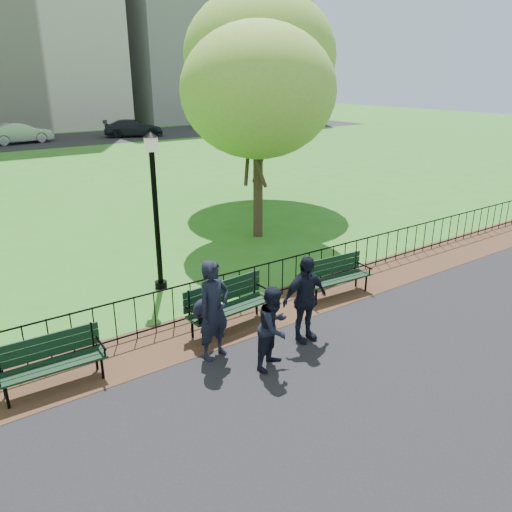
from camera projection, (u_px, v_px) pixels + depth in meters
ground at (272, 355)px, 9.21m from camera, size 120.00×120.00×0.00m
asphalt_path at (426, 465)px, 6.60m from camera, size 60.00×9.20×0.01m
dirt_strip at (229, 323)px, 10.36m from camera, size 60.00×1.60×0.01m
iron_fence at (216, 293)px, 10.58m from camera, size 24.06×0.06×1.00m
apartment_east at (202, 6)px, 56.00m from camera, size 20.00×15.00×24.00m
park_bench_main at (219, 303)px, 9.78m from camera, size 1.91×0.71×1.06m
park_bench_left_a at (50, 357)px, 8.12m from camera, size 1.71×0.58×0.96m
park_bench_right_a at (335, 272)px, 11.55m from camera, size 1.74×0.65×0.97m
lamppost at (156, 207)px, 11.41m from camera, size 0.33×0.33×3.70m
tree_near_e at (258, 92)px, 14.47m from camera, size 4.54×4.54×6.33m
tree_mid_e at (260, 57)px, 18.54m from camera, size 5.67×5.67×7.90m
person_left at (214, 310)px, 8.84m from camera, size 0.75×0.58×1.86m
person_mid at (274, 327)px, 8.61m from camera, size 0.82×0.64×1.51m
person_right at (305, 299)px, 9.44m from camera, size 1.02×0.44×1.72m
sedan_silver at (19, 133)px, 36.85m from camera, size 4.75×2.25×1.50m
sedan_dark at (133, 128)px, 40.90m from camera, size 5.11×3.47×1.37m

